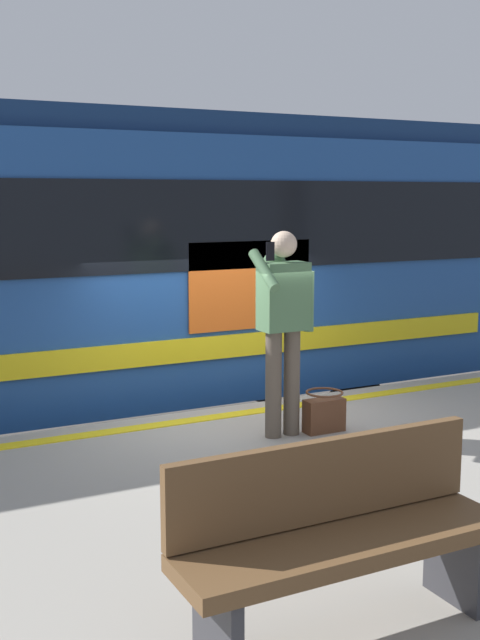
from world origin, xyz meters
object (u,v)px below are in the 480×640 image
(train_carriage, at_px, (40,259))
(passenger, at_px, (283,316))
(bench, at_px, (339,530))
(handbag, at_px, (324,413))

(train_carriage, xyz_separation_m, passenger, (-1.35, 2.92, -0.32))
(passenger, height_order, bench, passenger)
(train_carriage, height_order, passenger, train_carriage)
(passenger, xyz_separation_m, bench, (1.30, 2.77, -0.55))
(bench, bearing_deg, passenger, -115.19)
(passenger, bearing_deg, handbag, 167.79)
(bench, bearing_deg, handbag, -121.99)
(train_carriage, bearing_deg, passenger, 114.79)
(passenger, height_order, handbag, passenger)
(passenger, distance_m, handbag, 0.95)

